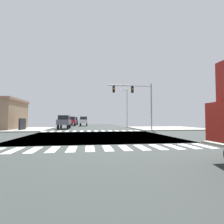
% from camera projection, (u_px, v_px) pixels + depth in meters
% --- Properties ---
extents(ground, '(90.00, 90.00, 0.05)m').
position_uv_depth(ground, '(97.00, 136.00, 16.88)').
color(ground, '#2E3432').
extents(sidewalk_corner_ne, '(12.00, 12.00, 0.14)m').
position_uv_depth(sidewalk_corner_ne, '(166.00, 128.00, 30.55)').
color(sidewalk_corner_ne, gray).
rests_on(sidewalk_corner_ne, ground).
extents(sidewalk_corner_nw, '(12.00, 12.00, 0.14)m').
position_uv_depth(sidewalk_corner_nw, '(11.00, 129.00, 26.96)').
color(sidewalk_corner_nw, gray).
rests_on(sidewalk_corner_nw, ground).
extents(crosswalk_near, '(13.50, 2.00, 0.01)m').
position_uv_depth(crosswalk_near, '(99.00, 148.00, 9.63)').
color(crosswalk_near, silver).
rests_on(crosswalk_near, ground).
extents(crosswalk_far, '(13.50, 2.00, 0.01)m').
position_uv_depth(crosswalk_far, '(93.00, 131.00, 24.07)').
color(crosswalk_far, silver).
rests_on(crosswalk_far, ground).
extents(traffic_signal_mast, '(6.58, 0.55, 7.02)m').
position_uv_depth(traffic_signal_mast, '(135.00, 95.00, 25.16)').
color(traffic_signal_mast, gray).
rests_on(traffic_signal_mast, ground).
extents(street_lamp, '(1.78, 0.32, 8.32)m').
position_uv_depth(street_lamp, '(126.00, 105.00, 38.02)').
color(street_lamp, gray).
rests_on(street_lamp, ground).
extents(suv_nearside_1, '(1.96, 4.60, 2.34)m').
position_uv_depth(suv_nearside_1, '(64.00, 121.00, 29.71)').
color(suv_nearside_1, black).
rests_on(suv_nearside_1, ground).
extents(suv_farside_2, '(1.96, 4.60, 2.34)m').
position_uv_depth(suv_farside_2, '(72.00, 120.00, 43.15)').
color(suv_farside_2, black).
rests_on(suv_farside_2, ground).
extents(pickup_queued_1, '(2.00, 5.10, 2.35)m').
position_uv_depth(pickup_queued_1, '(75.00, 121.00, 51.73)').
color(pickup_queued_1, black).
rests_on(pickup_queued_1, ground).
extents(suv_middle_4, '(1.96, 4.60, 2.34)m').
position_uv_depth(suv_middle_4, '(84.00, 120.00, 42.84)').
color(suv_middle_4, black).
rests_on(suv_middle_4, ground).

